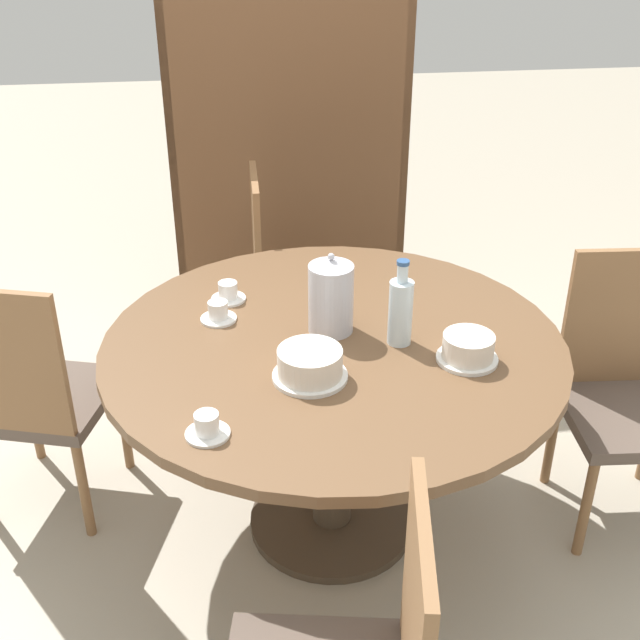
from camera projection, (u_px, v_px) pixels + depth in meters
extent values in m
plane|color=#B2A893|center=(332.00, 522.00, 2.78)|extent=(14.00, 14.00, 0.00)
cylinder|color=#473828|center=(332.00, 519.00, 2.77)|extent=(0.56, 0.56, 0.03)
cylinder|color=#473828|center=(333.00, 438.00, 2.60)|extent=(0.13, 0.13, 0.67)
cylinder|color=brown|center=(333.00, 345.00, 2.43)|extent=(1.40, 1.40, 0.04)
cylinder|color=olive|center=(124.00, 424.00, 2.95)|extent=(0.03, 0.03, 0.39)
cylinder|color=olive|center=(33.00, 415.00, 3.00)|extent=(0.03, 0.03, 0.39)
cylinder|color=olive|center=(84.00, 489.00, 2.64)|extent=(0.03, 0.03, 0.39)
cube|color=brown|center=(46.00, 399.00, 2.72)|extent=(0.52, 0.52, 0.04)
cube|color=olive|center=(2.00, 362.00, 2.42)|extent=(0.39, 0.14, 0.49)
cube|color=olive|center=(417.00, 619.00, 1.58)|extent=(0.10, 0.40, 0.49)
cylinder|color=olive|center=(586.00, 507.00, 2.56)|extent=(0.03, 0.03, 0.39)
cylinder|color=olive|center=(552.00, 438.00, 2.88)|extent=(0.03, 0.03, 0.39)
cube|color=brown|center=(632.00, 417.00, 2.62)|extent=(0.45, 0.45, 0.04)
cube|color=olive|center=(624.00, 317.00, 2.67)|extent=(0.40, 0.06, 0.49)
cylinder|color=olive|center=(351.00, 352.00, 3.40)|extent=(0.03, 0.03, 0.39)
cylinder|color=olive|center=(340.00, 312.00, 3.71)|extent=(0.03, 0.03, 0.39)
cylinder|color=olive|center=(267.00, 357.00, 3.37)|extent=(0.03, 0.03, 0.39)
cylinder|color=olive|center=(263.00, 316.00, 3.68)|extent=(0.03, 0.03, 0.39)
cube|color=brown|center=(305.00, 289.00, 3.43)|extent=(0.43, 0.43, 0.04)
cube|color=olive|center=(256.00, 234.00, 3.28)|extent=(0.03, 0.40, 0.49)
cube|color=brown|center=(399.00, 131.00, 3.77)|extent=(0.04, 0.28, 1.82)
cube|color=brown|center=(173.00, 139.00, 3.65)|extent=(0.04, 0.28, 1.82)
cube|color=brown|center=(290.00, 143.00, 3.60)|extent=(1.09, 0.02, 1.82)
cube|color=brown|center=(291.00, 305.00, 4.15)|extent=(1.02, 0.27, 0.04)
cube|color=brown|center=(290.00, 243.00, 3.98)|extent=(1.02, 0.27, 0.04)
cube|color=brown|center=(288.00, 173.00, 3.80)|extent=(1.02, 0.27, 0.04)
cube|color=brown|center=(287.00, 95.00, 3.62)|extent=(1.02, 0.27, 0.04)
cube|color=brown|center=(285.00, 10.00, 3.45)|extent=(1.02, 0.27, 0.04)
cube|color=orange|center=(349.00, 280.00, 4.11)|extent=(0.42, 0.21, 0.22)
cube|color=#B72D28|center=(232.00, 285.00, 4.03)|extent=(0.42, 0.21, 0.25)
cube|color=beige|center=(351.00, 212.00, 3.92)|extent=(0.42, 0.21, 0.28)
cube|color=#703384|center=(227.00, 216.00, 3.85)|extent=(0.42, 0.21, 0.30)
cube|color=#B72D28|center=(357.00, 137.00, 3.74)|extent=(0.37, 0.21, 0.30)
cube|color=orange|center=(218.00, 142.00, 3.67)|extent=(0.37, 0.21, 0.30)
cube|color=teal|center=(357.00, 65.00, 3.58)|extent=(0.38, 0.21, 0.22)
cube|color=orange|center=(214.00, 65.00, 3.50)|extent=(0.38, 0.21, 0.25)
cylinder|color=silver|center=(332.00, 299.00, 2.42)|extent=(0.14, 0.14, 0.22)
cone|color=silver|center=(332.00, 263.00, 2.37)|extent=(0.12, 0.12, 0.02)
sphere|color=silver|center=(332.00, 256.00, 2.36)|extent=(0.02, 0.02, 0.02)
cylinder|color=silver|center=(400.00, 313.00, 2.36)|extent=(0.07, 0.07, 0.20)
cylinder|color=silver|center=(403.00, 273.00, 2.30)|extent=(0.03, 0.03, 0.06)
cylinder|color=#2D5184|center=(403.00, 263.00, 2.29)|extent=(0.04, 0.04, 0.01)
cylinder|color=white|center=(310.00, 376.00, 2.24)|extent=(0.21, 0.21, 0.01)
cylinder|color=silver|center=(310.00, 362.00, 2.22)|extent=(0.18, 0.18, 0.08)
cylinder|color=white|center=(467.00, 359.00, 2.32)|extent=(0.18, 0.18, 0.01)
cylinder|color=silver|center=(468.00, 346.00, 2.30)|extent=(0.15, 0.15, 0.07)
cylinder|color=white|center=(208.00, 434.00, 2.01)|extent=(0.11, 0.11, 0.01)
cylinder|color=white|center=(207.00, 423.00, 2.00)|extent=(0.06, 0.06, 0.06)
cylinder|color=white|center=(229.00, 299.00, 2.65)|extent=(0.11, 0.11, 0.01)
cylinder|color=white|center=(228.00, 290.00, 2.64)|extent=(0.06, 0.06, 0.06)
cylinder|color=white|center=(219.00, 319.00, 2.53)|extent=(0.11, 0.11, 0.01)
cylinder|color=white|center=(218.00, 310.00, 2.52)|extent=(0.06, 0.06, 0.06)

